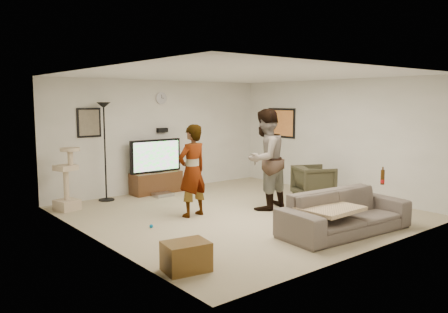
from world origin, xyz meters
TOP-DOWN VIEW (x-y plane):
  - floor at (0.00, 0.00)m, footprint 5.50×5.50m
  - ceiling at (0.00, 0.00)m, footprint 5.50×5.50m
  - wall_back at (0.00, 2.75)m, footprint 5.50×0.04m
  - wall_front at (0.00, -2.75)m, footprint 5.50×0.04m
  - wall_left at (-2.75, 0.00)m, footprint 0.04×5.50m
  - wall_right at (2.75, 0.00)m, footprint 0.04×5.50m
  - wall_clock at (0.00, 2.72)m, footprint 0.26×0.04m
  - wall_speaker at (0.00, 2.69)m, footprint 0.25×0.10m
  - picture_back at (-1.70, 2.73)m, footprint 0.42×0.03m
  - picture_right at (2.73, 1.60)m, footprint 0.03×0.78m
  - tv_stand at (-0.29, 2.50)m, footprint 1.13×0.45m
  - console_box at (-0.36, 2.11)m, footprint 0.40×0.30m
  - tv at (-0.29, 2.50)m, footprint 1.22×0.08m
  - tv_screen at (-0.29, 2.46)m, footprint 1.12×0.01m
  - floor_lamp at (-1.48, 2.49)m, footprint 0.32×0.32m
  - cat_tree at (-2.41, 2.17)m, footprint 0.46×0.46m
  - person_left at (-0.83, 0.32)m, footprint 0.64×0.46m
  - person_right at (0.54, -0.09)m, footprint 1.04×0.88m
  - sofa at (0.41, -2.00)m, footprint 2.27×1.05m
  - throw_blanket at (0.05, -2.00)m, footprint 0.92×0.72m
  - beer_bottle at (1.43, -2.00)m, footprint 0.06×0.06m
  - armchair at (2.04, -0.03)m, footprint 0.99×0.98m
  - side_table at (-2.40, -1.77)m, footprint 0.59×0.49m
  - toy_ball at (-1.80, 0.12)m, footprint 0.06×0.06m

SIDE VIEW (x-z plane):
  - floor at x=0.00m, z-range -0.02..0.00m
  - toy_ball at x=-1.80m, z-range 0.00..0.06m
  - console_box at x=-0.36m, z-range 0.00..0.07m
  - side_table at x=-2.40m, z-range 0.00..0.36m
  - tv_stand at x=-0.29m, z-range 0.00..0.47m
  - sofa at x=0.41m, z-range 0.00..0.64m
  - armchair at x=2.04m, z-range 0.00..0.69m
  - throw_blanket at x=0.05m, z-range 0.40..0.46m
  - cat_tree at x=-2.41m, z-range 0.00..1.18m
  - beer_bottle at x=1.43m, z-range 0.64..0.89m
  - person_left at x=-0.83m, z-range 0.00..1.64m
  - tv at x=-0.29m, z-range 0.47..1.20m
  - tv_screen at x=-0.29m, z-range 0.51..1.15m
  - person_right at x=0.54m, z-range 0.00..1.89m
  - floor_lamp at x=-1.48m, z-range 0.00..2.01m
  - wall_back at x=0.00m, z-range 0.00..2.50m
  - wall_front at x=0.00m, z-range 0.00..2.50m
  - wall_left at x=-2.75m, z-range 0.00..2.50m
  - wall_right at x=2.75m, z-range 0.00..2.50m
  - wall_speaker at x=0.00m, z-range 1.33..1.43m
  - picture_right at x=2.73m, z-range 1.19..1.81m
  - picture_back at x=-1.70m, z-range 1.34..1.86m
  - wall_clock at x=0.00m, z-range 1.97..2.23m
  - ceiling at x=0.00m, z-range 2.50..2.52m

